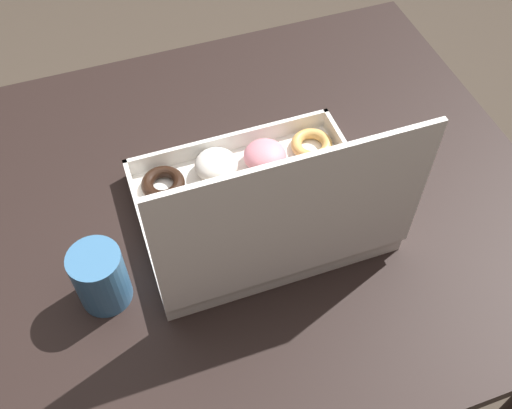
# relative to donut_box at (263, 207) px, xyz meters

# --- Properties ---
(ground_plane) EXTENTS (8.00, 8.00, 0.00)m
(ground_plane) POSITION_rel_donut_box_xyz_m (0.04, -0.06, -0.81)
(ground_plane) COLOR #42382D
(dining_table) EXTENTS (1.09, 0.88, 0.76)m
(dining_table) POSITION_rel_donut_box_xyz_m (0.04, -0.06, -0.16)
(dining_table) COLOR black
(dining_table) RESTS_ON ground_plane
(donut_box) EXTENTS (0.39, 0.31, 0.30)m
(donut_box) POSITION_rel_donut_box_xyz_m (0.00, 0.00, 0.00)
(donut_box) COLOR silver
(donut_box) RESTS_ON dining_table
(coffee_mug) EXTENTS (0.08, 0.08, 0.11)m
(coffee_mug) POSITION_rel_donut_box_xyz_m (0.27, 0.05, 0.01)
(coffee_mug) COLOR teal
(coffee_mug) RESTS_ON dining_table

